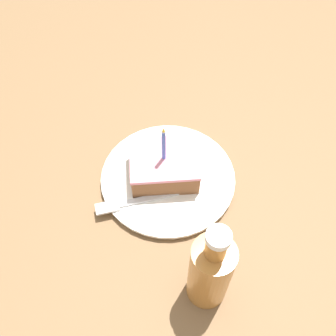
% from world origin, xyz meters
% --- Properties ---
extents(ground_plane, '(2.40, 2.40, 0.04)m').
position_xyz_m(ground_plane, '(0.00, 0.00, -0.02)').
color(ground_plane, brown).
rests_on(ground_plane, ground).
extents(plate, '(0.27, 0.27, 0.02)m').
position_xyz_m(plate, '(-0.02, 0.01, 0.01)').
color(plate, white).
rests_on(plate, ground_plane).
extents(cake_slice, '(0.11, 0.13, 0.14)m').
position_xyz_m(cake_slice, '(-0.01, 0.02, 0.04)').
color(cake_slice, brown).
rests_on(cake_slice, plate).
extents(fork, '(0.05, 0.19, 0.00)m').
position_xyz_m(fork, '(-0.07, 0.08, 0.02)').
color(fork, silver).
rests_on(fork, plate).
extents(bottle, '(0.07, 0.07, 0.22)m').
position_xyz_m(bottle, '(-0.25, -0.03, 0.09)').
color(bottle, '#B27233').
rests_on(bottle, ground_plane).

